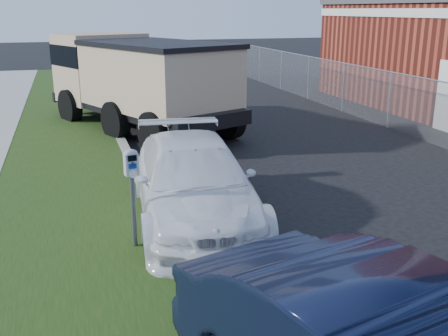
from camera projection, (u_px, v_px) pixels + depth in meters
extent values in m
plane|color=black|center=(317.00, 232.00, 9.11)|extent=(120.00, 120.00, 0.00)
cube|color=gray|center=(150.00, 204.00, 10.20)|extent=(0.25, 50.00, 0.15)
cube|color=#17350E|center=(65.00, 214.00, 9.76)|extent=(3.00, 50.00, 0.13)
plane|color=slate|center=(390.00, 100.00, 16.91)|extent=(0.00, 30.00, 30.00)
cylinder|color=gray|center=(392.00, 72.00, 16.65)|extent=(0.04, 30.00, 0.04)
cylinder|color=gray|center=(390.00, 100.00, 16.91)|extent=(0.06, 0.06, 1.80)
cylinder|color=gray|center=(344.00, 88.00, 19.66)|extent=(0.06, 0.06, 1.80)
cylinder|color=gray|center=(309.00, 78.00, 22.41)|extent=(0.06, 0.06, 1.80)
cylinder|color=gray|center=(282.00, 71.00, 25.16)|extent=(0.06, 0.06, 1.80)
cylinder|color=gray|center=(260.00, 65.00, 27.91)|extent=(0.06, 0.06, 1.80)
cylinder|color=gray|center=(242.00, 60.00, 30.66)|extent=(0.06, 0.06, 1.80)
cube|color=silver|center=(418.00, 13.00, 17.45)|extent=(0.06, 14.00, 0.30)
cylinder|color=#3F4247|center=(134.00, 211.00, 8.13)|extent=(0.08, 0.08, 1.13)
cube|color=gray|center=(131.00, 164.00, 7.91)|extent=(0.23, 0.17, 0.34)
ellipsoid|color=gray|center=(131.00, 153.00, 7.86)|extent=(0.24, 0.18, 0.13)
cube|color=black|center=(132.00, 158.00, 7.81)|extent=(0.14, 0.04, 0.09)
cube|color=navy|center=(133.00, 166.00, 7.85)|extent=(0.12, 0.03, 0.08)
cylinder|color=silver|center=(133.00, 174.00, 7.89)|extent=(0.12, 0.03, 0.12)
cube|color=#3F4247|center=(133.00, 164.00, 7.84)|extent=(0.05, 0.01, 0.06)
imported|color=white|center=(193.00, 181.00, 9.47)|extent=(2.52, 5.21, 1.46)
cube|color=black|center=(143.00, 104.00, 16.56)|extent=(5.26, 7.75, 0.40)
cube|color=tan|center=(101.00, 67.00, 18.21)|extent=(3.30, 2.97, 2.30)
cube|color=black|center=(101.00, 54.00, 18.08)|extent=(3.34, 3.01, 0.69)
cube|color=tan|center=(158.00, 77.00, 15.62)|extent=(4.46, 5.52, 1.84)
cube|color=black|center=(157.00, 44.00, 15.34)|extent=(4.61, 5.67, 0.14)
cube|color=black|center=(89.00, 93.00, 19.31)|extent=(2.59, 1.26, 0.34)
cylinder|color=black|center=(70.00, 107.00, 17.66)|extent=(0.80, 1.20, 1.15)
cylinder|color=black|center=(138.00, 98.00, 19.30)|extent=(0.80, 1.20, 1.15)
cylinder|color=black|center=(115.00, 121.00, 15.40)|extent=(0.80, 1.20, 1.15)
cylinder|color=black|center=(188.00, 110.00, 17.03)|extent=(0.80, 1.20, 1.15)
cylinder|color=black|center=(154.00, 133.00, 13.89)|extent=(0.80, 1.20, 1.15)
cylinder|color=black|center=(229.00, 120.00, 15.53)|extent=(0.80, 1.20, 1.15)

